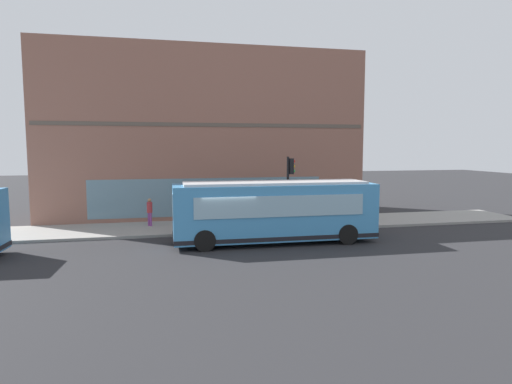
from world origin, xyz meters
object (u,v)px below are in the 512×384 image
Objects in this scene: pedestrian_by_light_pole at (270,208)px; city_bus_nearside at (274,212)px; traffic_light_near_corner at (290,178)px; newspaper_vending_box at (213,217)px; fire_hydrant at (326,214)px; pedestrian_near_hydrant at (150,210)px; pedestrian_near_building_entrance at (331,206)px.

city_bus_nearside is at bearing 168.26° from pedestrian_by_light_pole.
pedestrian_by_light_pole is at bearing 24.20° from traffic_light_near_corner.
traffic_light_near_corner is at bearing -115.25° from newspaper_vending_box.
fire_hydrant is 3.93m from pedestrian_by_light_pole.
pedestrian_near_hydrant is at bearing 89.90° from fire_hydrant.
fire_hydrant is 1.13m from pedestrian_near_building_entrance.
city_bus_nearside is 2.47× the size of traffic_light_near_corner.
traffic_light_near_corner reaches higher than fire_hydrant.
pedestrian_near_building_entrance is at bearing -48.14° from city_bus_nearside.
pedestrian_near_hydrant is 11.02m from pedestrian_near_building_entrance.
city_bus_nearside is at bearing 137.43° from fire_hydrant.
traffic_light_near_corner reaches higher than city_bus_nearside.
pedestrian_near_building_entrance reaches higher than fire_hydrant.
city_bus_nearside is at bearing -130.49° from pedestrian_near_hydrant.
fire_hydrant is at bearing -54.55° from traffic_light_near_corner.
city_bus_nearside is 8.13m from pedestrian_near_hydrant.
traffic_light_near_corner is 2.38× the size of pedestrian_near_building_entrance.
city_bus_nearside is at bearing 150.54° from traffic_light_near_corner.
fire_hydrant is at bearing -42.57° from city_bus_nearside.
pedestrian_by_light_pole is (-0.56, 3.85, 0.58)m from fire_hydrant.
pedestrian_near_building_entrance is at bearing -94.99° from pedestrian_near_hydrant.
city_bus_nearside is 11.19× the size of newspaper_vending_box.
pedestrian_near_hydrant is 0.95× the size of pedestrian_near_building_entrance.
city_bus_nearside reaches higher than fire_hydrant.
city_bus_nearside is at bearing -153.86° from newspaper_vending_box.
traffic_light_near_corner is at bearing 125.45° from fire_hydrant.
traffic_light_near_corner is at bearing -155.80° from pedestrian_by_light_pole.
newspaper_vending_box is (0.32, 3.43, -0.49)m from pedestrian_by_light_pole.
pedestrian_near_building_entrance is (-0.96, -10.98, 0.06)m from pedestrian_near_hydrant.
pedestrian_by_light_pole reaches higher than newspaper_vending_box.
pedestrian_by_light_pole is (-0.58, -7.14, 0.01)m from pedestrian_near_hydrant.
traffic_light_near_corner reaches higher than pedestrian_near_building_entrance.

